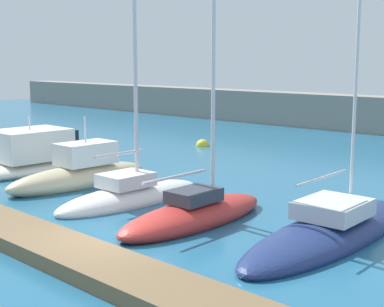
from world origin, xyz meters
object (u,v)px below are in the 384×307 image
object	(u,v)px
motorboat_ivory_nearest	(35,158)
mooring_buoy_yellow	(203,146)
sailboat_red_fourth	(195,213)
sailboat_white_third	(131,195)
sailboat_navy_fifth	(332,230)
motorboat_sand_second	(81,173)

from	to	relation	value
motorboat_ivory_nearest	mooring_buoy_yellow	distance (m)	11.75
motorboat_ivory_nearest	sailboat_red_fourth	size ratio (longest dim) A/B	0.87
motorboat_ivory_nearest	sailboat_white_third	world-z (taller)	sailboat_white_third
sailboat_red_fourth	sailboat_navy_fifth	bearing A→B (deg)	-68.93
sailboat_white_third	motorboat_ivory_nearest	bearing A→B (deg)	84.52
sailboat_red_fourth	sailboat_navy_fifth	distance (m)	4.51
sailboat_white_third	mooring_buoy_yellow	size ratio (longest dim) A/B	13.19
sailboat_white_third	sailboat_navy_fifth	bearing A→B (deg)	-80.43
motorboat_ivory_nearest	sailboat_white_third	distance (m)	8.22
sailboat_white_third	sailboat_navy_fifth	world-z (taller)	sailboat_navy_fifth
motorboat_sand_second	sailboat_white_third	xyz separation A→B (m)	(3.83, -0.41, -0.27)
sailboat_white_third	motorboat_sand_second	bearing A→B (deg)	83.57
motorboat_sand_second	sailboat_white_third	distance (m)	3.87
motorboat_ivory_nearest	mooring_buoy_yellow	world-z (taller)	motorboat_ivory_nearest
motorboat_ivory_nearest	mooring_buoy_yellow	size ratio (longest dim) A/B	10.55
sailboat_white_third	sailboat_red_fourth	bearing A→B (deg)	-96.40
motorboat_sand_second	mooring_buoy_yellow	bearing A→B (deg)	17.94
sailboat_white_third	mooring_buoy_yellow	xyz separation A→B (m)	(-7.77, 12.46, -0.25)
motorboat_sand_second	mooring_buoy_yellow	xyz separation A→B (m)	(-3.94, 12.05, -0.52)
sailboat_navy_fifth	motorboat_sand_second	bearing A→B (deg)	91.44
sailboat_red_fourth	mooring_buoy_yellow	world-z (taller)	sailboat_red_fourth
motorboat_sand_second	motorboat_ivory_nearest	bearing A→B (deg)	85.52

